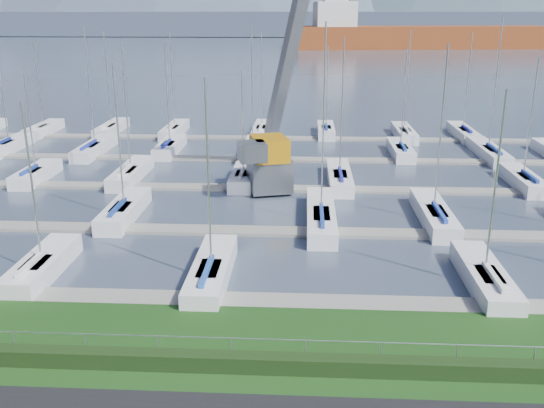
{
  "coord_description": "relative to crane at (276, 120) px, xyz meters",
  "views": [
    {
      "loc": [
        1.84,
        -21.33,
        13.83
      ],
      "look_at": [
        0.0,
        12.0,
        3.0
      ],
      "focal_mm": 40.0,
      "sensor_mm": 36.0,
      "label": 1
    }
  ],
  "objects": [
    {
      "name": "sailboat_fleet",
      "position": [
        0.01,
        3.52,
        0.2
      ],
      "size": [
        75.22,
        49.62,
        13.76
      ],
      "color": "white",
      "rests_on": "water"
    },
    {
      "name": "foothill",
      "position": [
        0.47,
        303.53,
        0.67
      ],
      "size": [
        900.0,
        80.0,
        12.0
      ],
      "primitive_type": "cube",
      "color": "#434D62",
      "rests_on": "water"
    },
    {
      "name": "fence",
      "position": [
        0.47,
        -26.47,
        -4.13
      ],
      "size": [
        80.0,
        0.04,
        0.04
      ],
      "primitive_type": "cylinder",
      "rotation": [
        0.0,
        1.57,
        0.0
      ],
      "color": "#95969D",
      "rests_on": "grass"
    },
    {
      "name": "water",
      "position": [
        0.47,
        233.53,
        -5.73
      ],
      "size": [
        800.0,
        540.0,
        0.2
      ],
      "primitive_type": "cube",
      "color": "#3E485A"
    },
    {
      "name": "crane",
      "position": [
        0.0,
        0.0,
        0.0
      ],
      "size": [
        7.12,
        13.1,
        22.35
      ],
      "rotation": [
        0.0,
        0.0,
        0.27
      ],
      "color": "slate",
      "rests_on": "water"
    },
    {
      "name": "cargo_ship_mid",
      "position": [
        40.03,
        183.19,
        -1.72
      ],
      "size": [
        94.07,
        28.81,
        21.5
      ],
      "rotation": [
        0.0,
        0.0,
        0.12
      ],
      "color": "brown",
      "rests_on": "water"
    },
    {
      "name": "docks",
      "position": [
        0.47,
        -0.47,
        -5.55
      ],
      "size": [
        90.0,
        41.6,
        0.25
      ],
      "color": "gray",
      "rests_on": "water"
    },
    {
      "name": "hedge",
      "position": [
        0.47,
        -26.87,
        -4.98
      ],
      "size": [
        80.0,
        0.7,
        0.7
      ],
      "primitive_type": "cube",
      "color": "black",
      "rests_on": "grass"
    }
  ]
}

